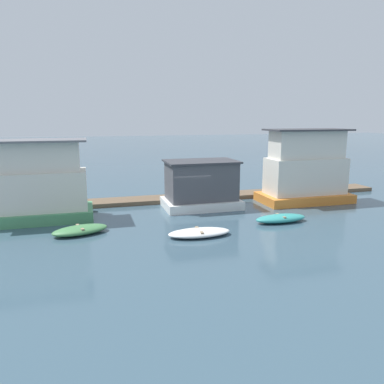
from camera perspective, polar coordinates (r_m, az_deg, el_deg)
The scene contains 8 objects.
ground_plane at distance 26.04m, azimuth -0.59°, elevation -2.60°, with size 200.00×200.00×0.00m, color #385160.
dock_walkway at distance 28.71m, azimuth -2.08°, elevation -0.96°, with size 33.80×2.04×0.30m, color brown.
houseboat_green at distance 24.71m, azimuth -23.22°, elevation 0.90°, with size 7.00×3.22×4.97m.
houseboat_white at distance 26.20m, azimuth 1.39°, elevation 1.03°, with size 5.25×3.47×3.32m.
houseboat_orange at distance 29.11m, azimuth 16.92°, elevation 3.18°, with size 6.73×3.37×5.42m.
dinghy_green at distance 21.43m, azimuth -16.68°, elevation -5.56°, with size 3.28×2.20×0.46m.
dinghy_white at distance 20.19m, azimuth 1.12°, elevation -6.21°, with size 3.42×1.49×0.40m.
dinghy_teal at distance 23.41m, azimuth 13.37°, elevation -3.93°, with size 3.31×1.32×0.48m.
Camera 1 is at (-6.55, -24.39, 6.34)m, focal length 35.00 mm.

